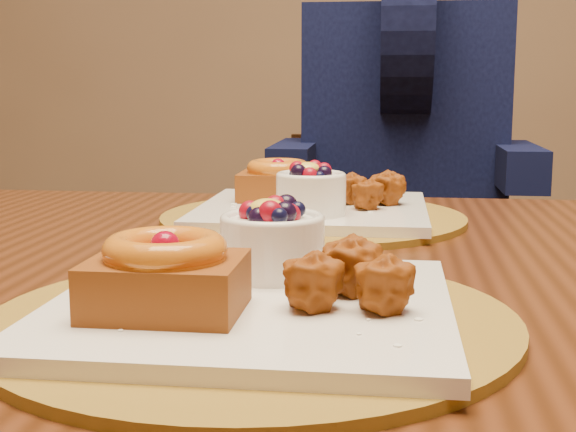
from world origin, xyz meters
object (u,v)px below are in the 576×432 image
(place_setting_near, at_px, (250,294))
(dining_table, at_px, (291,334))
(place_setting_far, at_px, (311,205))
(chair_far, at_px, (372,298))
(diner, at_px, (405,99))

(place_setting_near, bearing_deg, dining_table, 89.42)
(dining_table, xyz_separation_m, place_setting_far, (-0.00, 0.22, 0.10))
(place_setting_far, distance_m, chair_far, 0.85)
(place_setting_near, height_order, diner, diner)
(chair_far, bearing_deg, place_setting_far, -95.11)
(chair_far, height_order, diner, diner)
(place_setting_near, height_order, place_setting_far, same)
(dining_table, height_order, diner, diner)
(place_setting_far, xyz_separation_m, chair_far, (0.06, 0.78, -0.33))
(dining_table, height_order, place_setting_near, place_setting_near)
(place_setting_far, bearing_deg, chair_far, 85.48)
(chair_far, bearing_deg, place_setting_near, -93.50)
(chair_far, bearing_deg, dining_table, -94.01)
(place_setting_far, xyz_separation_m, diner, (0.12, 0.73, 0.12))
(place_setting_near, distance_m, place_setting_far, 0.43)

